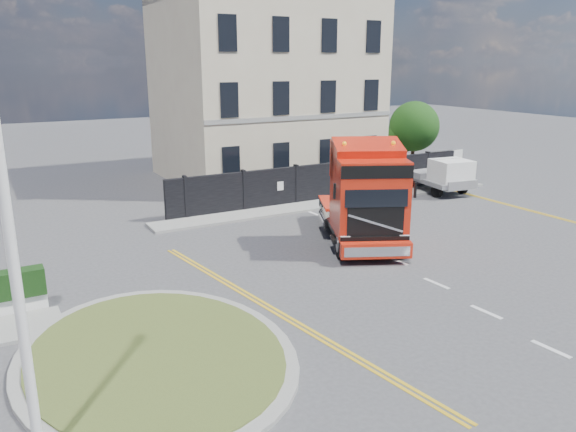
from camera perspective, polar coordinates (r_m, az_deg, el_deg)
ground at (r=20.13m, az=3.76°, el=-5.63°), size 120.00×120.00×0.00m
traffic_island at (r=14.95m, az=-13.27°, el=-13.53°), size 6.80×6.80×0.17m
hoarding_fence at (r=30.55m, az=4.97°, el=3.62°), size 18.80×0.25×2.00m
georgian_building at (r=36.13m, az=-2.43°, el=13.11°), size 12.30×10.30×12.80m
tree at (r=37.41m, az=12.44°, el=8.66°), size 3.20×3.20×4.80m
pavement_far at (r=29.73m, az=5.02°, el=1.43°), size 20.00×1.60×0.12m
truck at (r=22.57m, az=7.80°, el=1.59°), size 5.35×7.44×4.19m
flatbed_pickup at (r=32.77m, az=15.48°, el=4.06°), size 2.59×5.06×2.01m
lamppost_island at (r=10.15m, az=-26.32°, el=-2.77°), size 0.26×0.51×8.31m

